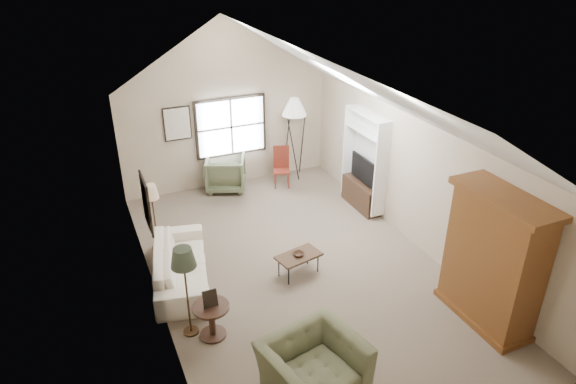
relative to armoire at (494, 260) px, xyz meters
name	(u,v)px	position (x,y,z in m)	size (l,w,h in m)	color
room_shell	(298,99)	(-2.18, 2.40, 2.11)	(5.01, 8.01, 4.00)	#705F50
window	(231,127)	(-2.08, 6.36, 0.35)	(1.72, 0.08, 1.42)	black
skylight	(343,77)	(-0.88, 3.30, 2.12)	(0.80, 1.20, 0.52)	white
wall_art	(163,161)	(-4.06, 4.34, 0.63)	(1.97, 3.71, 0.88)	black
armoire	(494,260)	(0.00, 0.00, 0.00)	(0.60, 1.50, 2.20)	brown
tv_alcove	(365,160)	(0.16, 4.00, 0.05)	(0.32, 1.30, 2.10)	white
media_console	(361,195)	(0.14, 4.00, -0.80)	(0.34, 1.18, 0.60)	#382316
tv_panel	(363,169)	(0.14, 4.00, -0.18)	(0.05, 0.90, 0.55)	black
sofa	(181,264)	(-4.19, 2.93, -0.77)	(2.25, 0.88, 0.66)	white
armchair_near	(313,369)	(-3.16, -0.25, -0.70)	(1.24, 1.09, 0.81)	#5A5C40
armchair_far	(226,173)	(-2.35, 6.10, -0.68)	(0.89, 0.92, 0.84)	#5C6647
coffee_table	(298,264)	(-2.22, 2.25, -0.90)	(0.79, 0.44, 0.41)	#3E2C19
bowl	(299,254)	(-2.22, 2.25, -0.67)	(0.19, 0.19, 0.05)	#372816
side_table	(212,321)	(-4.09, 1.33, -0.82)	(0.56, 0.56, 0.56)	#342115
side_chair	(282,167)	(-1.07, 5.70, -0.61)	(0.38, 0.38, 0.98)	maroon
tripod_lamp	(294,138)	(-0.56, 6.10, -0.07)	(0.60, 0.60, 2.07)	silver
dark_lamp	(187,291)	(-4.38, 1.53, -0.32)	(0.38, 0.38, 1.57)	#242B1E
tan_lamp	(154,217)	(-4.38, 4.13, -0.40)	(0.28, 0.28, 1.41)	tan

